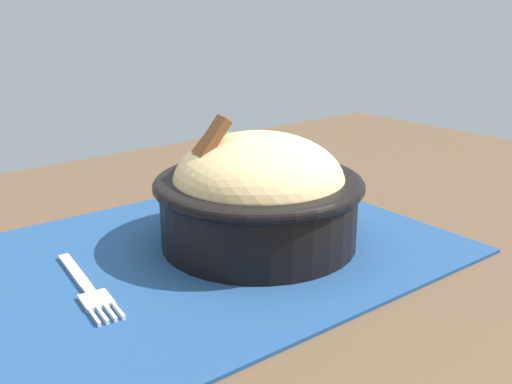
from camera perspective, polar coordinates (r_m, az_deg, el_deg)
The scene contains 4 objects.
table at distance 0.58m, azimuth -1.48°, elevation -12.28°, with size 1.28×0.83×0.72m.
placemat at distance 0.55m, azimuth -4.49°, elevation -5.85°, with size 0.43×0.33×0.00m, color navy.
bowl at distance 0.55m, azimuth -0.06°, elevation -0.10°, with size 0.21×0.21×0.13m.
fork at distance 0.49m, azimuth -16.26°, elevation -9.10°, with size 0.03×0.13×0.00m.
Camera 1 is at (0.31, 0.40, 0.94)m, focal length 40.63 mm.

